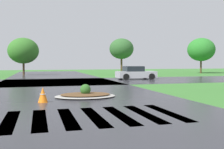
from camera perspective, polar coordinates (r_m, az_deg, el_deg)
asphalt_roadway at (r=13.83m, az=-7.80°, el=-4.98°), size 10.48×80.00×0.01m
asphalt_cross_road at (r=25.25m, az=-11.29°, el=-1.53°), size 90.00×9.44×0.01m
crosswalk_stripes at (r=9.18m, az=-3.79°, el=-8.88°), size 5.85×3.46×0.01m
median_island at (r=14.13m, az=-5.69°, el=-4.30°), size 3.19×2.35×0.68m
car_silver_hatch at (r=28.65m, az=5.01°, el=0.29°), size 4.17×2.22×1.39m
traffic_cone at (r=12.59m, az=-14.53°, el=-4.25°), size 0.45×0.45×0.70m
background_treeline at (r=38.30m, az=-6.39°, el=5.23°), size 46.62×5.79×5.70m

